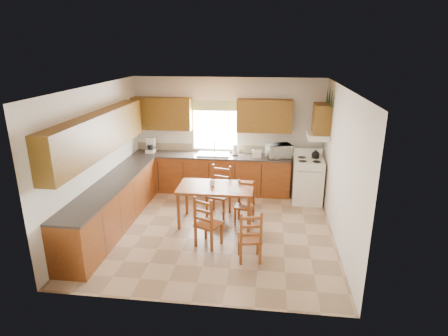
# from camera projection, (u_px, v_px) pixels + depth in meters

# --- Properties ---
(floor) EXTENTS (4.50, 4.50, 0.00)m
(floor) POSITION_uv_depth(u_px,v_px,m) (214.00, 229.00, 7.25)
(floor) COLOR tan
(floor) RESTS_ON ground
(ceiling) EXTENTS (4.50, 4.50, 0.00)m
(ceiling) POSITION_uv_depth(u_px,v_px,m) (213.00, 87.00, 6.41)
(ceiling) COLOR brown
(ceiling) RESTS_ON floor
(wall_left) EXTENTS (4.50, 4.50, 0.00)m
(wall_left) POSITION_uv_depth(u_px,v_px,m) (97.00, 158.00, 7.10)
(wall_left) COLOR silver
(wall_left) RESTS_ON floor
(wall_right) EXTENTS (4.50, 4.50, 0.00)m
(wall_right) POSITION_uv_depth(u_px,v_px,m) (340.00, 167.00, 6.57)
(wall_right) COLOR silver
(wall_right) RESTS_ON floor
(wall_back) EXTENTS (4.50, 4.50, 0.00)m
(wall_back) POSITION_uv_depth(u_px,v_px,m) (228.00, 135.00, 8.95)
(wall_back) COLOR silver
(wall_back) RESTS_ON floor
(wall_front) EXTENTS (4.50, 4.50, 0.00)m
(wall_front) POSITION_uv_depth(u_px,v_px,m) (187.00, 215.00, 4.71)
(wall_front) COLOR silver
(wall_front) RESTS_ON floor
(lower_cab_back) EXTENTS (3.75, 0.60, 0.88)m
(lower_cab_back) POSITION_uv_depth(u_px,v_px,m) (211.00, 174.00, 9.00)
(lower_cab_back) COLOR brown
(lower_cab_back) RESTS_ON floor
(lower_cab_left) EXTENTS (0.60, 3.60, 0.88)m
(lower_cab_left) POSITION_uv_depth(u_px,v_px,m) (113.00, 206.00, 7.20)
(lower_cab_left) COLOR brown
(lower_cab_left) RESTS_ON floor
(counter_back) EXTENTS (3.75, 0.63, 0.04)m
(counter_back) POSITION_uv_depth(u_px,v_px,m) (211.00, 156.00, 8.86)
(counter_back) COLOR #3A322E
(counter_back) RESTS_ON lower_cab_back
(counter_left) EXTENTS (0.63, 3.60, 0.04)m
(counter_left) POSITION_uv_depth(u_px,v_px,m) (111.00, 184.00, 7.06)
(counter_left) COLOR #3A322E
(counter_left) RESTS_ON lower_cab_left
(backsplash) EXTENTS (3.75, 0.01, 0.18)m
(backsplash) POSITION_uv_depth(u_px,v_px,m) (212.00, 148.00, 9.09)
(backsplash) COLOR gray
(backsplash) RESTS_ON counter_back
(upper_cab_back_left) EXTENTS (1.41, 0.33, 0.75)m
(upper_cab_back_left) POSITION_uv_depth(u_px,v_px,m) (162.00, 114.00, 8.82)
(upper_cab_back_left) COLOR brown
(upper_cab_back_left) RESTS_ON wall_back
(upper_cab_back_right) EXTENTS (1.25, 0.33, 0.75)m
(upper_cab_back_right) POSITION_uv_depth(u_px,v_px,m) (265.00, 116.00, 8.54)
(upper_cab_back_right) COLOR brown
(upper_cab_back_right) RESTS_ON wall_back
(upper_cab_left) EXTENTS (0.33, 3.60, 0.75)m
(upper_cab_left) POSITION_uv_depth(u_px,v_px,m) (99.00, 134.00, 6.78)
(upper_cab_left) COLOR brown
(upper_cab_left) RESTS_ON wall_left
(upper_cab_stove) EXTENTS (0.33, 0.62, 0.62)m
(upper_cab_stove) POSITION_uv_depth(u_px,v_px,m) (321.00, 119.00, 7.97)
(upper_cab_stove) COLOR brown
(upper_cab_stove) RESTS_ON wall_right
(range_hood) EXTENTS (0.44, 0.62, 0.12)m
(range_hood) POSITION_uv_depth(u_px,v_px,m) (318.00, 136.00, 8.10)
(range_hood) COLOR silver
(range_hood) RESTS_ON wall_right
(window_frame) EXTENTS (1.13, 0.02, 1.18)m
(window_frame) POSITION_uv_depth(u_px,v_px,m) (215.00, 126.00, 8.90)
(window_frame) COLOR silver
(window_frame) RESTS_ON wall_back
(window_pane) EXTENTS (1.05, 0.01, 1.10)m
(window_pane) POSITION_uv_depth(u_px,v_px,m) (215.00, 127.00, 8.89)
(window_pane) COLOR white
(window_pane) RESTS_ON wall_back
(window_valance) EXTENTS (1.19, 0.01, 0.24)m
(window_valance) POSITION_uv_depth(u_px,v_px,m) (215.00, 106.00, 8.72)
(window_valance) COLOR #4E7739
(window_valance) RESTS_ON wall_back
(sink_basin) EXTENTS (0.75, 0.45, 0.04)m
(sink_basin) POSITION_uv_depth(u_px,v_px,m) (214.00, 154.00, 8.83)
(sink_basin) COLOR silver
(sink_basin) RESTS_ON counter_back
(pine_decal_a) EXTENTS (0.22, 0.22, 0.36)m
(pine_decal_a) POSITION_uv_depth(u_px,v_px,m) (332.00, 98.00, 7.51)
(pine_decal_a) COLOR #113919
(pine_decal_a) RESTS_ON wall_right
(pine_decal_b) EXTENTS (0.22, 0.22, 0.36)m
(pine_decal_b) POSITION_uv_depth(u_px,v_px,m) (330.00, 94.00, 7.80)
(pine_decal_b) COLOR #113919
(pine_decal_b) RESTS_ON wall_right
(pine_decal_c) EXTENTS (0.22, 0.22, 0.36)m
(pine_decal_c) POSITION_uv_depth(u_px,v_px,m) (328.00, 94.00, 8.11)
(pine_decal_c) COLOR #113919
(pine_decal_c) RESTS_ON wall_right
(stove) EXTENTS (0.66, 0.68, 0.97)m
(stove) POSITION_uv_depth(u_px,v_px,m) (307.00, 181.00, 8.40)
(stove) COLOR silver
(stove) RESTS_ON floor
(coffeemaker) EXTENTS (0.23, 0.26, 0.33)m
(coffeemaker) POSITION_uv_depth(u_px,v_px,m) (150.00, 146.00, 9.01)
(coffeemaker) COLOR silver
(coffeemaker) RESTS_ON counter_back
(paper_towel) EXTENTS (0.13, 0.13, 0.26)m
(paper_towel) POSITION_uv_depth(u_px,v_px,m) (235.00, 150.00, 8.77)
(paper_towel) COLOR white
(paper_towel) RESTS_ON counter_back
(toaster) EXTENTS (0.22, 0.14, 0.17)m
(toaster) POSITION_uv_depth(u_px,v_px,m) (257.00, 154.00, 8.62)
(toaster) COLOR silver
(toaster) RESTS_ON counter_back
(microwave) EXTENTS (0.60, 0.51, 0.31)m
(microwave) POSITION_uv_depth(u_px,v_px,m) (279.00, 151.00, 8.61)
(microwave) COLOR silver
(microwave) RESTS_ON counter_back
(dining_table) EXTENTS (1.46, 0.84, 0.78)m
(dining_table) POSITION_uv_depth(u_px,v_px,m) (216.00, 205.00, 7.38)
(dining_table) COLOR brown
(dining_table) RESTS_ON floor
(chair_near_left) EXTENTS (0.52, 0.51, 0.95)m
(chair_near_left) POSITION_uv_depth(u_px,v_px,m) (208.00, 221.00, 6.51)
(chair_near_left) COLOR brown
(chair_near_left) RESTS_ON floor
(chair_near_right) EXTENTS (0.43, 0.42, 0.89)m
(chair_near_right) POSITION_uv_depth(u_px,v_px,m) (250.00, 235.00, 6.08)
(chair_near_right) COLOR brown
(chair_near_right) RESTS_ON floor
(chair_far_left) EXTENTS (0.52, 0.51, 1.03)m
(chair_far_left) POSITION_uv_depth(u_px,v_px,m) (218.00, 192.00, 7.70)
(chair_far_left) COLOR brown
(chair_far_left) RESTS_ON floor
(chair_far_right) EXTENTS (0.42, 0.40, 0.85)m
(chair_far_right) POSITION_uv_depth(u_px,v_px,m) (245.00, 203.00, 7.35)
(chair_far_right) COLOR brown
(chair_far_right) RESTS_ON floor
(table_paper) EXTENTS (0.25, 0.31, 0.00)m
(table_paper) POSITION_uv_depth(u_px,v_px,m) (234.00, 190.00, 7.06)
(table_paper) COLOR white
(table_paper) RESTS_ON dining_table
(table_card) EXTENTS (0.09, 0.03, 0.12)m
(table_card) POSITION_uv_depth(u_px,v_px,m) (212.00, 183.00, 7.27)
(table_card) COLOR white
(table_card) RESTS_ON dining_table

